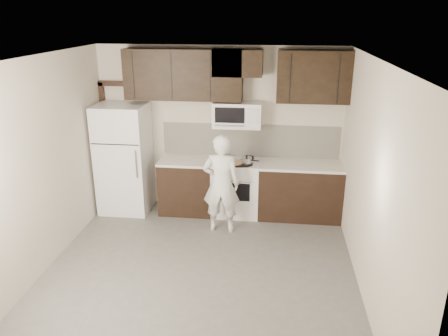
% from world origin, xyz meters
% --- Properties ---
extents(floor, '(4.50, 4.50, 0.00)m').
position_xyz_m(floor, '(0.00, 0.00, 0.00)').
color(floor, '#565351').
rests_on(floor, ground).
extents(back_wall, '(4.00, 0.00, 4.00)m').
position_xyz_m(back_wall, '(0.00, 2.25, 1.35)').
color(back_wall, beige).
rests_on(back_wall, ground).
extents(ceiling, '(4.50, 4.50, 0.00)m').
position_xyz_m(ceiling, '(0.00, 0.00, 2.70)').
color(ceiling, white).
rests_on(ceiling, back_wall).
extents(counter_run, '(2.95, 0.64, 0.91)m').
position_xyz_m(counter_run, '(0.60, 1.94, 0.46)').
color(counter_run, black).
rests_on(counter_run, floor).
extents(stove, '(0.76, 0.66, 0.94)m').
position_xyz_m(stove, '(0.30, 1.94, 0.46)').
color(stove, white).
rests_on(stove, floor).
extents(backsplash, '(2.90, 0.02, 0.54)m').
position_xyz_m(backsplash, '(0.50, 2.24, 1.18)').
color(backsplash, silver).
rests_on(backsplash, counter_run).
extents(upper_cabinets, '(3.48, 0.35, 0.78)m').
position_xyz_m(upper_cabinets, '(0.21, 2.08, 2.28)').
color(upper_cabinets, black).
rests_on(upper_cabinets, back_wall).
extents(microwave, '(0.76, 0.42, 0.40)m').
position_xyz_m(microwave, '(0.30, 2.06, 1.65)').
color(microwave, white).
rests_on(microwave, upper_cabinets).
extents(refrigerator, '(0.80, 0.76, 1.80)m').
position_xyz_m(refrigerator, '(-1.55, 1.89, 0.90)').
color(refrigerator, white).
rests_on(refrigerator, floor).
extents(door_trim, '(0.50, 0.08, 2.12)m').
position_xyz_m(door_trim, '(-1.92, 2.21, 1.25)').
color(door_trim, black).
rests_on(door_trim, floor).
extents(saucepan, '(0.28, 0.16, 0.16)m').
position_xyz_m(saucepan, '(0.48, 1.79, 0.97)').
color(saucepan, silver).
rests_on(saucepan, stove).
extents(baking_tray, '(0.50, 0.41, 0.02)m').
position_xyz_m(baking_tray, '(0.27, 1.79, 0.92)').
color(baking_tray, black).
rests_on(baking_tray, counter_run).
extents(pizza, '(0.35, 0.35, 0.02)m').
position_xyz_m(pizza, '(0.27, 1.79, 0.94)').
color(pizza, tan).
rests_on(pizza, baking_tray).
extents(person, '(0.56, 0.37, 1.53)m').
position_xyz_m(person, '(0.14, 1.30, 0.76)').
color(person, white).
rests_on(person, floor).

